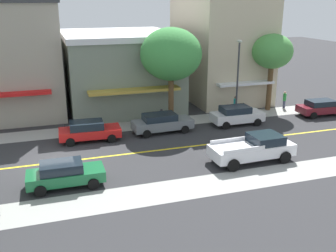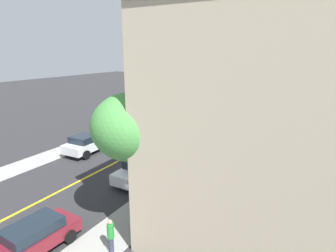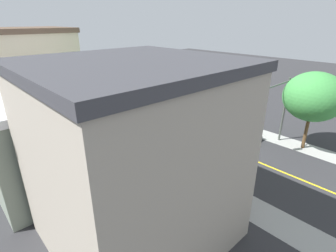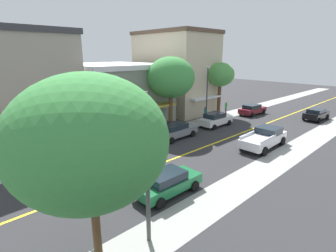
{
  "view_description": "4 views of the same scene",
  "coord_description": "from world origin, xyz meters",
  "px_view_note": "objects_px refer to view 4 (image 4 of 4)",
  "views": [
    {
      "loc": [
        24.41,
        -0.04,
        10.15
      ],
      "look_at": [
        0.43,
        7.73,
        1.88
      ],
      "focal_mm": 41.54,
      "sensor_mm": 36.0,
      "label": 1
    },
    {
      "loc": [
        -14.52,
        30.15,
        8.94
      ],
      "look_at": [
        -1.57,
        7.55,
        1.94
      ],
      "focal_mm": 29.93,
      "sensor_mm": 36.0,
      "label": 2
    },
    {
      "loc": [
        -20.01,
        -13.23,
        12.04
      ],
      "look_at": [
        -2.31,
        5.94,
        1.28
      ],
      "focal_mm": 27.57,
      "sensor_mm": 36.0,
      "label": 3
    },
    {
      "loc": [
        13.8,
        -9.02,
        8.21
      ],
      "look_at": [
        -2.87,
        6.73,
        1.78
      ],
      "focal_mm": 27.47,
      "sensor_mm": 36.0,
      "label": 4
    }
  ],
  "objects_px": {
    "maroon_sedan_left_curb": "(252,109)",
    "pedestrian_green_shirt": "(226,107)",
    "fire_hydrant": "(100,147)",
    "red_sedan_left_curb": "(129,144)",
    "pedestrian_teal_shirt": "(205,113)",
    "small_dog": "(212,117)",
    "white_sedan_left_curb": "(215,119)",
    "parking_meter": "(168,125)",
    "white_pickup_truck": "(264,138)",
    "street_lamp": "(207,88)",
    "street_tree_right_corner": "(171,78)",
    "grey_sedan_left_curb": "(176,130)",
    "traffic_light_mast": "(124,136)",
    "street_tree_left_near": "(220,75)",
    "green_sedan_right_curb": "(168,182)",
    "street_tree_left_far": "(89,141)",
    "black_sedan_right_curb": "(316,114)"
  },
  "relations": [
    {
      "from": "small_dog",
      "to": "street_tree_left_far",
      "type": "bearing_deg",
      "value": 22.83
    },
    {
      "from": "parking_meter",
      "to": "white_pickup_truck",
      "type": "height_order",
      "value": "white_pickup_truck"
    },
    {
      "from": "red_sedan_left_curb",
      "to": "pedestrian_green_shirt",
      "type": "xyz_separation_m",
      "value": [
        -3.31,
        19.14,
        0.1
      ]
    },
    {
      "from": "parking_meter",
      "to": "street_tree_left_near",
      "type": "bearing_deg",
      "value": 98.31
    },
    {
      "from": "traffic_light_mast",
      "to": "pedestrian_teal_shirt",
      "type": "relative_size",
      "value": 3.77
    },
    {
      "from": "grey_sedan_left_curb",
      "to": "street_tree_left_near",
      "type": "bearing_deg",
      "value": 13.41
    },
    {
      "from": "fire_hydrant",
      "to": "pedestrian_green_shirt",
      "type": "xyz_separation_m",
      "value": [
        -1.33,
        20.83,
        0.49
      ]
    },
    {
      "from": "pedestrian_green_shirt",
      "to": "small_dog",
      "type": "distance_m",
      "value": 4.74
    },
    {
      "from": "street_tree_left_near",
      "to": "traffic_light_mast",
      "type": "height_order",
      "value": "street_tree_left_near"
    },
    {
      "from": "street_lamp",
      "to": "traffic_light_mast",
      "type": "bearing_deg",
      "value": -61.8
    },
    {
      "from": "maroon_sedan_left_curb",
      "to": "pedestrian_teal_shirt",
      "type": "relative_size",
      "value": 2.51
    },
    {
      "from": "white_sedan_left_curb",
      "to": "white_pickup_truck",
      "type": "height_order",
      "value": "white_pickup_truck"
    },
    {
      "from": "grey_sedan_left_curb",
      "to": "maroon_sedan_left_curb",
      "type": "distance_m",
      "value": 15.27
    },
    {
      "from": "street_lamp",
      "to": "grey_sedan_left_curb",
      "type": "relative_size",
      "value": 1.41
    },
    {
      "from": "street_tree_right_corner",
      "to": "street_tree_left_far",
      "type": "distance_m",
      "value": 19.5
    },
    {
      "from": "street_tree_right_corner",
      "to": "small_dog",
      "type": "distance_m",
      "value": 9.06
    },
    {
      "from": "street_tree_right_corner",
      "to": "green_sedan_right_curb",
      "type": "relative_size",
      "value": 1.86
    },
    {
      "from": "green_sedan_right_curb",
      "to": "grey_sedan_left_curb",
      "type": "bearing_deg",
      "value": 42.89
    },
    {
      "from": "grey_sedan_left_curb",
      "to": "white_pickup_truck",
      "type": "distance_m",
      "value": 8.38
    },
    {
      "from": "red_sedan_left_curb",
      "to": "grey_sedan_left_curb",
      "type": "bearing_deg",
      "value": 3.99
    },
    {
      "from": "street_tree_left_near",
      "to": "street_lamp",
      "type": "height_order",
      "value": "street_tree_left_near"
    },
    {
      "from": "maroon_sedan_left_curb",
      "to": "black_sedan_right_curb",
      "type": "bearing_deg",
      "value": -63.0
    },
    {
      "from": "red_sedan_left_curb",
      "to": "street_lamp",
      "type": "bearing_deg",
      "value": 12.73
    },
    {
      "from": "black_sedan_right_curb",
      "to": "white_sedan_left_curb",
      "type": "relative_size",
      "value": 0.96
    },
    {
      "from": "maroon_sedan_left_curb",
      "to": "pedestrian_green_shirt",
      "type": "distance_m",
      "value": 3.62
    },
    {
      "from": "red_sedan_left_curb",
      "to": "small_dog",
      "type": "bearing_deg",
      "value": 11.68
    },
    {
      "from": "fire_hydrant",
      "to": "white_sedan_left_curb",
      "type": "xyz_separation_m",
      "value": [
        1.86,
        14.03,
        0.44
      ]
    },
    {
      "from": "street_tree_left_near",
      "to": "street_tree_right_corner",
      "type": "distance_m",
      "value": 10.14
    },
    {
      "from": "street_tree_left_far",
      "to": "black_sedan_right_curb",
      "type": "relative_size",
      "value": 1.82
    },
    {
      "from": "grey_sedan_left_curb",
      "to": "street_tree_left_far",
      "type": "bearing_deg",
      "value": -147.19
    },
    {
      "from": "parking_meter",
      "to": "pedestrian_green_shirt",
      "type": "distance_m",
      "value": 13.06
    },
    {
      "from": "street_tree_left_near",
      "to": "pedestrian_green_shirt",
      "type": "height_order",
      "value": "street_tree_left_near"
    },
    {
      "from": "street_tree_right_corner",
      "to": "white_pickup_truck",
      "type": "bearing_deg",
      "value": 14.46
    },
    {
      "from": "street_tree_left_far",
      "to": "black_sedan_right_curb",
      "type": "bearing_deg",
      "value": 94.41
    },
    {
      "from": "green_sedan_right_curb",
      "to": "small_dog",
      "type": "height_order",
      "value": "green_sedan_right_curb"
    },
    {
      "from": "traffic_light_mast",
      "to": "maroon_sedan_left_curb",
      "type": "height_order",
      "value": "traffic_light_mast"
    },
    {
      "from": "parking_meter",
      "to": "maroon_sedan_left_curb",
      "type": "distance_m",
      "value": 14.9
    },
    {
      "from": "traffic_light_mast",
      "to": "pedestrian_teal_shirt",
      "type": "distance_m",
      "value": 22.01
    },
    {
      "from": "parking_meter",
      "to": "green_sedan_right_curb",
      "type": "height_order",
      "value": "green_sedan_right_curb"
    },
    {
      "from": "white_sedan_left_curb",
      "to": "green_sedan_right_curb",
      "type": "bearing_deg",
      "value": -153.03
    },
    {
      "from": "red_sedan_left_curb",
      "to": "pedestrian_green_shirt",
      "type": "height_order",
      "value": "pedestrian_green_shirt"
    },
    {
      "from": "street_tree_left_far",
      "to": "traffic_light_mast",
      "type": "distance_m",
      "value": 3.08
    },
    {
      "from": "street_lamp",
      "to": "pedestrian_teal_shirt",
      "type": "xyz_separation_m",
      "value": [
        -0.16,
        -0.02,
        -3.21
      ]
    },
    {
      "from": "red_sedan_left_curb",
      "to": "white_pickup_truck",
      "type": "height_order",
      "value": "white_pickup_truck"
    },
    {
      "from": "fire_hydrant",
      "to": "maroon_sedan_left_curb",
      "type": "height_order",
      "value": "maroon_sedan_left_curb"
    },
    {
      "from": "street_tree_left_far",
      "to": "street_tree_right_corner",
      "type": "bearing_deg",
      "value": 127.84
    },
    {
      "from": "parking_meter",
      "to": "white_sedan_left_curb",
      "type": "relative_size",
      "value": 0.33
    },
    {
      "from": "pedestrian_teal_shirt",
      "to": "red_sedan_left_curb",
      "type": "bearing_deg",
      "value": 149.87
    },
    {
      "from": "white_sedan_left_curb",
      "to": "pedestrian_green_shirt",
      "type": "height_order",
      "value": "pedestrian_green_shirt"
    },
    {
      "from": "red_sedan_left_curb",
      "to": "pedestrian_teal_shirt",
      "type": "xyz_separation_m",
      "value": [
        -2.55,
        13.44,
        0.19
      ]
    }
  ]
}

